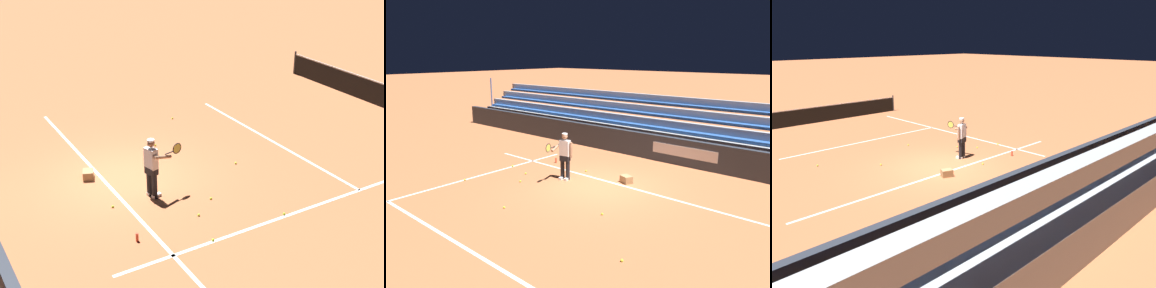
{
  "view_description": "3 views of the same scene",
  "coord_description": "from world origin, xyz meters",
  "views": [
    {
      "loc": [
        13.05,
        -5.28,
        7.44
      ],
      "look_at": [
        0.79,
        1.96,
        0.96
      ],
      "focal_mm": 50.0,
      "sensor_mm": 36.0,
      "label": 1
    },
    {
      "loc": [
        -7.5,
        9.72,
        4.45
      ],
      "look_at": [
        0.91,
        0.2,
        1.38
      ],
      "focal_mm": 35.0,
      "sensor_mm": 36.0,
      "label": 2
    },
    {
      "loc": [
        -8.98,
        -10.37,
        4.84
      ],
      "look_at": [
        1.12,
        -0.13,
        0.77
      ],
      "focal_mm": 35.0,
      "sensor_mm": 36.0,
      "label": 3
    }
  ],
  "objects": [
    {
      "name": "court_sideline_white",
      "position": [
        4.11,
        4.0,
        0.0
      ],
      "size": [
        0.1,
        12.0,
        0.01
      ],
      "primitive_type": "cube",
      "color": "white",
      "rests_on": "ground"
    },
    {
      "name": "tennis_ball_far_left",
      "position": [
        0.96,
        3.44,
        0.03
      ],
      "size": [
        0.07,
        0.07,
        0.07
      ],
      "primitive_type": "sphere",
      "color": "#CCE533",
      "rests_on": "ground"
    },
    {
      "name": "tennis_ball_on_baseline",
      "position": [
        1.43,
        -0.87,
        0.03
      ],
      "size": [
        0.07,
        0.07,
        0.07
      ],
      "primitive_type": "sphere",
      "color": "#CCE533",
      "rests_on": "ground"
    },
    {
      "name": "water_bottle",
      "position": [
        3.16,
        -0.96,
        0.11
      ],
      "size": [
        0.07,
        0.07,
        0.22
      ],
      "primitive_type": "cylinder",
      "color": "#EA4C33",
      "rests_on": "ground"
    },
    {
      "name": "tennis_ball_toward_net",
      "position": [
        4.08,
        0.6,
        0.03
      ],
      "size": [
        0.07,
        0.07,
        0.07
      ],
      "primitive_type": "sphere",
      "color": "#CCE533",
      "rests_on": "ground"
    },
    {
      "name": "ball_box_cardboard",
      "position": [
        -0.46,
        -0.84,
        0.13
      ],
      "size": [
        0.48,
        0.43,
        0.26
      ],
      "primitive_type": "cube",
      "rotation": [
        0.0,
        0.0,
        -0.38
      ],
      "color": "#A87F51",
      "rests_on": "ground"
    },
    {
      "name": "tennis_player",
      "position": [
        1.43,
        0.34,
        0.89
      ],
      "size": [
        0.59,
        1.06,
        1.71
      ],
      "color": "black",
      "rests_on": "ground"
    },
    {
      "name": "tennis_ball_stray_back",
      "position": [
        2.4,
        1.61,
        0.03
      ],
      "size": [
        0.07,
        0.07,
        0.07
      ],
      "primitive_type": "sphere",
      "color": "#CCE533",
      "rests_on": "ground"
    },
    {
      "name": "bleacher_stand",
      "position": [
        0.0,
        -5.97,
        0.73
      ],
      "size": [
        26.52,
        2.4,
        2.95
      ],
      "color": "#9EA3A8",
      "rests_on": "ground"
    },
    {
      "name": "tennis_ball_by_box",
      "position": [
        2.95,
        0.89,
        0.03
      ],
      "size": [
        0.07,
        0.07,
        0.07
      ],
      "primitive_type": "sphere",
      "color": "#CCE533",
      "rests_on": "ground"
    },
    {
      "name": "tennis_ball_midcourt",
      "position": [
        4.04,
        2.83,
        0.03
      ],
      "size": [
        0.07,
        0.07,
        0.07
      ],
      "primitive_type": "sphere",
      "color": "#CCE533",
      "rests_on": "ground"
    },
    {
      "name": "ground_plane",
      "position": [
        0.0,
        0.0,
        0.0
      ],
      "size": [
        160.0,
        160.0,
        0.0
      ],
      "primitive_type": "plane",
      "color": "#B7663D"
    },
    {
      "name": "tennis_ball_far_right",
      "position": [
        -3.34,
        3.55,
        0.03
      ],
      "size": [
        0.07,
        0.07,
        0.07
      ],
      "primitive_type": "sphere",
      "color": "#CCE533",
      "rests_on": "ground"
    },
    {
      "name": "court_service_line_white",
      "position": [
        0.0,
        5.5,
        0.0
      ],
      "size": [
        8.22,
        0.1,
        0.01
      ],
      "primitive_type": "cube",
      "color": "white",
      "rests_on": "ground"
    },
    {
      "name": "tennis_ball_near_player",
      "position": [
        -1.5,
        1.89,
        0.03
      ],
      "size": [
        0.07,
        0.07,
        0.07
      ],
      "primitive_type": "sphere",
      "color": "#CCE533",
      "rests_on": "ground"
    },
    {
      "name": "tennis_net",
      "position": [
        0.0,
        11.3,
        0.49
      ],
      "size": [
        11.09,
        0.09,
        1.07
      ],
      "color": "#33383D",
      "rests_on": "ground"
    },
    {
      "name": "court_baseline_white",
      "position": [
        0.0,
        -0.5,
        0.0
      ],
      "size": [
        12.0,
        0.1,
        0.01
      ],
      "primitive_type": "cube",
      "color": "white",
      "rests_on": "ground"
    },
    {
      "name": "back_wall_sponsor_board",
      "position": [
        -0.01,
        -4.14,
        0.55
      ],
      "size": [
        27.91,
        0.25,
        1.1
      ],
      "color": "#2D333D",
      "rests_on": "ground"
    }
  ]
}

